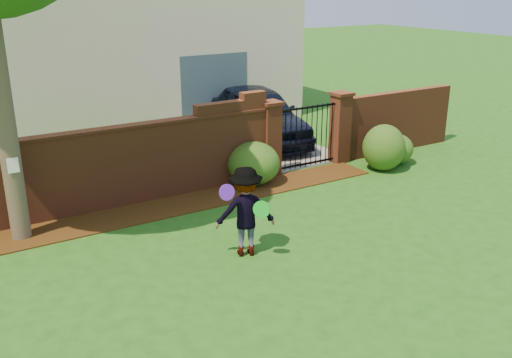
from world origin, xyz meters
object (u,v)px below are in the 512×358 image
frisbee_green (262,209)px  car (261,116)px  man (245,212)px  frisbee_purple (227,192)px

frisbee_green → car: bearing=58.0°
car → frisbee_green: (-4.01, -6.43, 0.16)m
car → man: (-4.10, -6.05, -0.01)m
frisbee_purple → frisbee_green: 0.68m
man → frisbee_green: size_ratio=5.46×
car → frisbee_green: 7.57m
car → man: bearing=-114.2°
car → frisbee_green: bearing=-112.0°
car → frisbee_green: size_ratio=16.24×
man → frisbee_purple: size_ratio=5.86×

